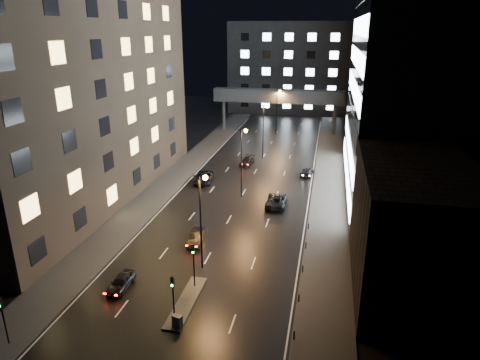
{
  "coord_description": "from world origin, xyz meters",
  "views": [
    {
      "loc": [
        11.67,
        -28.81,
        23.32
      ],
      "look_at": [
        0.59,
        24.18,
        4.0
      ],
      "focal_mm": 32.0,
      "sensor_mm": 36.0,
      "label": 1
    }
  ],
  "objects_px": {
    "car_away_b": "(197,238)",
    "car_away_d": "(247,161)",
    "car_away_c": "(204,178)",
    "car_toward_a": "(276,200)",
    "car_toward_b": "(307,172)",
    "car_away_a": "(121,282)",
    "utility_cabinet": "(177,321)"
  },
  "relations": [
    {
      "from": "car_away_a",
      "to": "car_toward_a",
      "type": "relative_size",
      "value": 0.68
    },
    {
      "from": "car_away_a",
      "to": "utility_cabinet",
      "type": "bearing_deg",
      "value": -31.42
    },
    {
      "from": "car_away_b",
      "to": "car_toward_a",
      "type": "distance_m",
      "value": 14.87
    },
    {
      "from": "car_away_b",
      "to": "car_toward_a",
      "type": "relative_size",
      "value": 0.75
    },
    {
      "from": "car_away_a",
      "to": "car_away_d",
      "type": "xyz_separation_m",
      "value": [
        4.31,
        40.48,
        -0.0
      ]
    },
    {
      "from": "car_away_a",
      "to": "car_toward_b",
      "type": "relative_size",
      "value": 0.89
    },
    {
      "from": "car_away_c",
      "to": "utility_cabinet",
      "type": "bearing_deg",
      "value": -82.98
    },
    {
      "from": "car_away_c",
      "to": "utility_cabinet",
      "type": "relative_size",
      "value": 5.38
    },
    {
      "from": "car_away_b",
      "to": "car_toward_a",
      "type": "xyz_separation_m",
      "value": [
        7.5,
        12.85,
        0.09
      ]
    },
    {
      "from": "car_away_b",
      "to": "car_away_c",
      "type": "xyz_separation_m",
      "value": [
        -5.08,
        19.89,
        0.09
      ]
    },
    {
      "from": "car_away_a",
      "to": "utility_cabinet",
      "type": "relative_size",
      "value": 3.67
    },
    {
      "from": "car_toward_b",
      "to": "utility_cabinet",
      "type": "xyz_separation_m",
      "value": [
        -8.09,
        -41.02,
        0.05
      ]
    },
    {
      "from": "car_away_c",
      "to": "car_away_d",
      "type": "relative_size",
      "value": 1.26
    },
    {
      "from": "car_toward_a",
      "to": "car_toward_b",
      "type": "bearing_deg",
      "value": -104.72
    },
    {
      "from": "car_away_b",
      "to": "car_away_d",
      "type": "height_order",
      "value": "car_away_b"
    },
    {
      "from": "car_away_a",
      "to": "car_away_c",
      "type": "relative_size",
      "value": 0.68
    },
    {
      "from": "car_away_a",
      "to": "car_away_d",
      "type": "relative_size",
      "value": 0.86
    },
    {
      "from": "car_toward_b",
      "to": "utility_cabinet",
      "type": "height_order",
      "value": "car_toward_b"
    },
    {
      "from": "car_away_a",
      "to": "utility_cabinet",
      "type": "distance_m",
      "value": 8.36
    },
    {
      "from": "car_away_a",
      "to": "car_away_d",
      "type": "distance_m",
      "value": 40.71
    },
    {
      "from": "car_away_b",
      "to": "car_away_c",
      "type": "distance_m",
      "value": 20.53
    },
    {
      "from": "car_away_b",
      "to": "car_toward_b",
      "type": "distance_m",
      "value": 28.71
    },
    {
      "from": "car_toward_a",
      "to": "utility_cabinet",
      "type": "relative_size",
      "value": 5.42
    },
    {
      "from": "car_away_b",
      "to": "utility_cabinet",
      "type": "bearing_deg",
      "value": -83.86
    },
    {
      "from": "car_toward_b",
      "to": "utility_cabinet",
      "type": "relative_size",
      "value": 4.11
    },
    {
      "from": "car_toward_a",
      "to": "car_away_d",
      "type": "bearing_deg",
      "value": -67.59
    },
    {
      "from": "car_away_c",
      "to": "car_toward_a",
      "type": "distance_m",
      "value": 14.42
    },
    {
      "from": "car_toward_a",
      "to": "car_toward_b",
      "type": "height_order",
      "value": "car_toward_a"
    },
    {
      "from": "car_away_b",
      "to": "car_away_c",
      "type": "relative_size",
      "value": 0.75
    },
    {
      "from": "car_away_b",
      "to": "utility_cabinet",
      "type": "height_order",
      "value": "car_away_b"
    },
    {
      "from": "car_away_b",
      "to": "car_toward_a",
      "type": "height_order",
      "value": "car_toward_a"
    },
    {
      "from": "car_away_b",
      "to": "car_away_d",
      "type": "bearing_deg",
      "value": 85.32
    }
  ]
}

